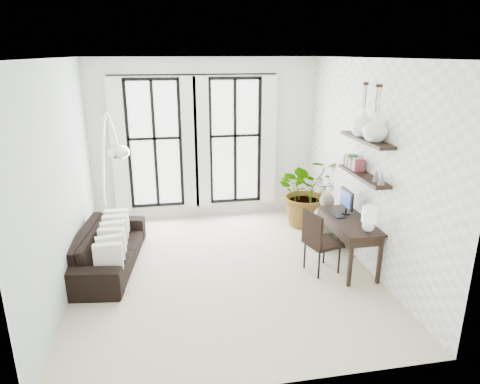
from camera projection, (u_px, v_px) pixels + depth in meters
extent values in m
plane|color=beige|center=(224.00, 271.00, 6.73)|extent=(5.00, 5.00, 0.00)
plane|color=white|center=(222.00, 58.00, 5.74)|extent=(5.00, 5.00, 0.00)
plane|color=#AEC2BB|center=(61.00, 181.00, 5.85)|extent=(0.00, 5.00, 5.00)
plane|color=white|center=(367.00, 166.00, 6.62)|extent=(0.00, 5.00, 5.00)
plane|color=white|center=(205.00, 140.00, 8.57)|extent=(4.50, 0.00, 4.50)
cube|color=white|center=(155.00, 145.00, 8.39)|extent=(1.00, 0.02, 2.50)
cube|color=white|center=(119.00, 147.00, 8.18)|extent=(0.30, 0.04, 2.60)
cube|color=white|center=(190.00, 144.00, 8.41)|extent=(0.30, 0.04, 2.60)
cube|color=white|center=(235.00, 142.00, 8.67)|extent=(1.00, 0.02, 2.50)
cube|color=white|center=(202.00, 144.00, 8.46)|extent=(0.30, 0.04, 2.60)
cube|color=white|center=(269.00, 142.00, 8.69)|extent=(0.30, 0.04, 2.60)
cylinder|color=black|center=(194.00, 74.00, 8.03)|extent=(3.20, 0.03, 0.03)
cube|color=black|center=(363.00, 176.00, 6.46)|extent=(0.25, 1.30, 0.05)
cube|color=black|center=(366.00, 140.00, 6.29)|extent=(0.25, 1.30, 0.05)
cube|color=#B3452C|center=(348.00, 160.00, 6.94)|extent=(0.16, 0.04, 0.18)
cube|color=#363EBE|center=(350.00, 160.00, 6.90)|extent=(0.16, 0.04, 0.18)
cube|color=gold|center=(351.00, 161.00, 6.85)|extent=(0.16, 0.04, 0.18)
cube|color=green|center=(352.00, 162.00, 6.81)|extent=(0.16, 0.04, 0.18)
cube|color=#8653C1|center=(353.00, 162.00, 6.77)|extent=(0.16, 0.04, 0.18)
cube|color=#F69C36|center=(354.00, 163.00, 6.73)|extent=(0.16, 0.04, 0.18)
cube|color=#484848|center=(356.00, 164.00, 6.69)|extent=(0.16, 0.04, 0.18)
cube|color=teal|center=(357.00, 164.00, 6.64)|extent=(0.16, 0.04, 0.18)
cube|color=#CBB191|center=(358.00, 165.00, 6.60)|extent=(0.16, 0.04, 0.18)
cube|color=brown|center=(359.00, 166.00, 6.56)|extent=(0.16, 0.04, 0.18)
cone|color=slate|center=(376.00, 175.00, 6.05)|extent=(0.10, 0.10, 0.18)
cone|color=slate|center=(382.00, 178.00, 5.91)|extent=(0.10, 0.10, 0.18)
imported|color=black|center=(108.00, 248.00, 6.78)|extent=(1.12, 2.27, 0.64)
cube|color=white|center=(108.00, 257.00, 6.09)|extent=(0.40, 0.12, 0.40)
cube|color=white|center=(110.00, 248.00, 6.35)|extent=(0.40, 0.12, 0.40)
cube|color=white|center=(112.00, 241.00, 6.61)|extent=(0.40, 0.12, 0.40)
cube|color=white|center=(114.00, 234.00, 6.87)|extent=(0.40, 0.12, 0.40)
cube|color=white|center=(115.00, 227.00, 7.13)|extent=(0.40, 0.12, 0.40)
cube|color=white|center=(117.00, 221.00, 7.40)|extent=(0.40, 0.12, 0.40)
imported|color=#2D7228|center=(308.00, 191.00, 8.34)|extent=(1.31, 1.15, 1.40)
cube|color=black|center=(349.00, 221.00, 6.66)|extent=(0.57, 1.35, 0.04)
cube|color=black|center=(347.00, 226.00, 6.68)|extent=(0.52, 1.28, 0.12)
cube|color=black|center=(350.00, 263.00, 6.16)|extent=(0.05, 0.05, 0.75)
cube|color=black|center=(380.00, 260.00, 6.24)|extent=(0.05, 0.05, 0.75)
cube|color=black|center=(320.00, 230.00, 7.32)|extent=(0.05, 0.05, 0.75)
cube|color=black|center=(345.00, 228.00, 7.40)|extent=(0.05, 0.05, 0.75)
cube|color=black|center=(347.00, 199.00, 6.82)|extent=(0.04, 0.42, 0.30)
cube|color=navy|center=(345.00, 199.00, 6.82)|extent=(0.00, 0.36, 0.24)
cube|color=black|center=(337.00, 214.00, 6.87)|extent=(0.15, 0.40, 0.02)
sphere|color=silver|center=(368.00, 227.00, 6.15)|extent=(0.18, 0.18, 0.18)
cylinder|color=white|center=(369.00, 214.00, 6.09)|extent=(0.22, 0.22, 0.22)
cube|color=black|center=(323.00, 243.00, 6.59)|extent=(0.58, 0.58, 0.05)
cube|color=black|center=(312.00, 230.00, 6.42)|extent=(0.17, 0.47, 0.52)
cylinder|color=black|center=(314.00, 264.00, 6.46)|extent=(0.03, 0.03, 0.44)
cylinder|color=black|center=(338.00, 262.00, 6.53)|extent=(0.03, 0.03, 0.44)
cylinder|color=black|center=(306.00, 253.00, 6.82)|extent=(0.03, 0.03, 0.44)
cylinder|color=black|center=(329.00, 252.00, 6.88)|extent=(0.03, 0.03, 0.44)
cylinder|color=silver|center=(109.00, 240.00, 7.73)|extent=(0.36, 0.36, 0.10)
cylinder|color=silver|center=(106.00, 214.00, 7.58)|extent=(0.04, 0.04, 1.00)
ellipsoid|color=silver|center=(119.00, 152.00, 6.40)|extent=(0.32, 0.32, 0.21)
cylinder|color=slate|center=(325.00, 239.00, 7.70)|extent=(0.52, 0.52, 0.16)
ellipsoid|color=slate|center=(326.00, 220.00, 7.59)|extent=(0.47, 0.47, 0.57)
sphere|color=slate|center=(327.00, 201.00, 7.47)|extent=(0.26, 0.26, 0.26)
imported|color=white|center=(376.00, 128.00, 5.99)|extent=(0.37, 0.37, 0.38)
imported|color=white|center=(363.00, 123.00, 6.36)|extent=(0.37, 0.37, 0.38)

